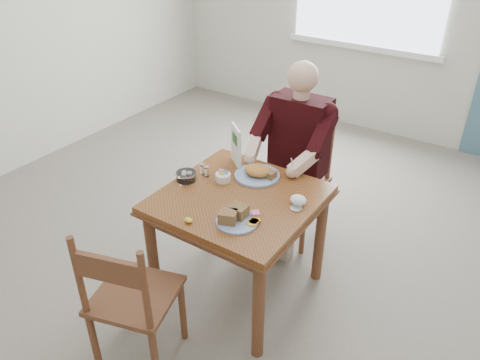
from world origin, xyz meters
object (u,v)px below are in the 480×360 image
Objects in this scene: far_plate at (258,173)px; diner at (295,143)px; chair_near at (131,300)px; near_plate at (236,217)px; chair_far at (298,178)px; table at (239,211)px.

diner is at bearing 86.99° from far_plate.
chair_near is 1.11m from far_plate.
near_plate is (0.28, 0.58, 0.30)m from chair_near.
chair_far is 0.34m from diner.
chair_near is at bearing -115.71° from near_plate.
chair_far is at bearing 90.00° from table.
chair_near is 3.33× the size of near_plate.
diner is at bearing 90.00° from table.
table is 2.97× the size of far_plate.
diner reaches higher than table.
table is 0.81m from chair_far.
near_plate is (0.13, -0.23, 0.14)m from table.
diner reaches higher than chair_near.
far_plate is at bearing -93.01° from diner.
far_plate is (-0.02, -0.54, 0.30)m from chair_far.
far_plate is at bearing -92.51° from chair_far.
near_plate is at bearing -81.96° from diner.
far_plate is (-0.02, 0.26, 0.14)m from table.
near_plate is at bearing -72.08° from far_plate.
diner reaches higher than far_plate.
chair_far is at bearing 84.77° from chair_near.
chair_far reaches higher than table.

